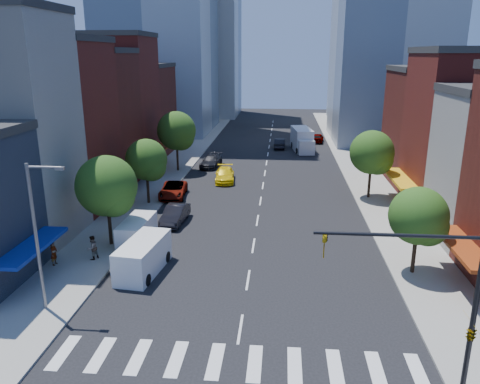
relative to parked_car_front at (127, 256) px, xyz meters
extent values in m
plane|color=black|center=(9.04, -7.55, -0.73)|extent=(220.00, 220.00, 0.00)
cube|color=gray|center=(-3.46, 32.45, -0.65)|extent=(5.00, 120.00, 0.15)
cube|color=gray|center=(21.54, 32.45, -0.65)|extent=(5.00, 120.00, 0.15)
cube|color=silver|center=(9.04, -10.55, -0.72)|extent=(19.00, 3.00, 0.01)
cube|color=maroon|center=(-11.96, 12.95, 7.27)|extent=(12.00, 9.00, 16.00)
cube|color=#551B15|center=(-11.96, 21.45, 6.77)|extent=(12.00, 8.00, 15.00)
cube|color=maroon|center=(-11.96, 29.95, 7.77)|extent=(12.00, 9.00, 17.00)
cube|color=#551B15|center=(-11.96, 39.45, 5.77)|extent=(12.00, 10.00, 13.00)
cube|color=maroon|center=(30.04, 16.45, 6.77)|extent=(12.00, 10.00, 15.00)
cube|color=#551B15|center=(30.04, 26.45, 5.77)|extent=(12.00, 10.00, 13.00)
cylinder|color=black|center=(19.54, -12.05, 3.42)|extent=(0.24, 0.24, 8.00)
cylinder|color=black|center=(16.04, -12.05, 7.02)|extent=(7.00, 0.16, 0.16)
imported|color=gold|center=(13.04, -12.05, 6.42)|extent=(0.22, 0.18, 1.10)
imported|color=gold|center=(19.54, -12.05, 2.62)|extent=(0.48, 2.24, 0.90)
cylinder|color=slate|center=(-2.96, -6.55, 3.92)|extent=(0.20, 0.20, 9.00)
cylinder|color=slate|center=(-1.96, -6.55, 8.22)|extent=(2.00, 0.14, 0.14)
cube|color=slate|center=(-1.06, -6.55, 8.17)|extent=(0.50, 0.25, 0.18)
cylinder|color=black|center=(-2.46, 3.45, 1.38)|extent=(0.28, 0.28, 3.92)
sphere|color=#204814|center=(-2.46, 3.45, 4.32)|extent=(4.80, 4.80, 4.80)
sphere|color=#204814|center=(-1.86, 3.15, 3.62)|extent=(3.36, 3.36, 3.36)
cylinder|color=black|center=(-2.46, 14.45, 1.24)|extent=(0.28, 0.28, 3.64)
sphere|color=#204814|center=(-2.46, 14.45, 3.97)|extent=(4.20, 4.20, 4.20)
sphere|color=#204814|center=(-1.86, 14.15, 3.32)|extent=(2.94, 2.94, 2.94)
cylinder|color=black|center=(-2.46, 28.45, 1.52)|extent=(0.28, 0.28, 4.20)
sphere|color=#204814|center=(-2.46, 28.45, 4.67)|extent=(5.00, 5.00, 5.00)
sphere|color=#204814|center=(-1.86, 28.15, 3.92)|extent=(3.50, 3.50, 3.50)
cylinder|color=black|center=(20.54, 0.45, 1.10)|extent=(0.28, 0.28, 3.36)
sphere|color=#204814|center=(20.54, 0.45, 3.62)|extent=(4.00, 4.00, 4.00)
sphere|color=#204814|center=(21.14, 0.15, 3.02)|extent=(2.80, 2.80, 2.80)
cylinder|color=black|center=(20.54, 18.45, 1.38)|extent=(0.28, 0.28, 3.92)
sphere|color=#204814|center=(20.54, 18.45, 4.32)|extent=(4.60, 4.60, 4.60)
sphere|color=#204814|center=(21.14, 18.15, 3.62)|extent=(3.22, 3.22, 3.22)
imported|color=silver|center=(0.00, 0.00, 0.00)|extent=(2.03, 4.38, 1.45)
imported|color=black|center=(1.54, 9.12, 0.08)|extent=(2.01, 5.00, 1.62)
imported|color=#999999|center=(-0.46, 17.07, 0.07)|extent=(3.12, 5.91, 1.58)
imported|color=black|center=(1.54, 31.35, 0.07)|extent=(2.80, 5.70, 1.59)
cube|color=white|center=(1.54, -0.94, 0.44)|extent=(2.86, 5.79, 2.34)
cube|color=black|center=(1.29, -3.04, 0.78)|extent=(2.17, 1.34, 1.00)
cylinder|color=black|center=(0.33, -2.70, -0.34)|extent=(0.37, 0.87, 0.85)
cylinder|color=black|center=(2.31, -2.93, -0.34)|extent=(0.37, 0.87, 0.85)
cylinder|color=black|center=(0.77, 1.06, -0.34)|extent=(0.37, 0.87, 0.85)
cylinder|color=black|center=(2.75, 0.83, -0.34)|extent=(0.37, 0.87, 0.85)
cube|color=white|center=(-0.46, 4.10, 0.30)|extent=(2.13, 4.96, 2.05)
cube|color=black|center=(-0.53, 2.24, 0.59)|extent=(1.84, 1.04, 0.88)
cylinder|color=black|center=(-1.40, 2.47, -0.38)|extent=(0.27, 0.75, 0.74)
cylinder|color=black|center=(0.36, 2.40, -0.38)|extent=(0.27, 0.75, 0.74)
cylinder|color=black|center=(-1.28, 5.79, -0.38)|extent=(0.27, 0.75, 0.74)
cylinder|color=black|center=(0.48, 5.73, -0.38)|extent=(0.27, 0.75, 0.74)
imported|color=yellow|center=(4.32, 24.03, 0.08)|extent=(2.76, 5.71, 1.60)
imported|color=black|center=(10.81, 45.40, 0.06)|extent=(1.82, 4.85, 1.58)
imported|color=#999999|center=(17.40, 51.31, 0.06)|extent=(2.47, 4.84, 1.58)
cube|color=silver|center=(14.31, 44.42, 1.01)|extent=(3.53, 7.35, 3.48)
cube|color=silver|center=(14.86, 40.33, 0.47)|extent=(2.63, 2.26, 2.18)
cylinder|color=black|center=(13.56, 41.03, -0.24)|extent=(0.45, 1.01, 0.98)
cylinder|color=black|center=(15.93, 41.35, -0.24)|extent=(0.45, 1.01, 0.98)
cylinder|color=black|center=(12.91, 45.88, -0.24)|extent=(0.45, 1.01, 0.98)
cylinder|color=black|center=(15.28, 46.20, -0.24)|extent=(0.45, 1.01, 0.98)
imported|color=#999999|center=(-5.20, -0.69, 0.32)|extent=(0.48, 0.68, 1.80)
imported|color=#999999|center=(-2.77, 0.46, 0.35)|extent=(1.05, 1.13, 1.86)
camera|label=1|loc=(11.10, -30.63, 14.27)|focal=35.00mm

